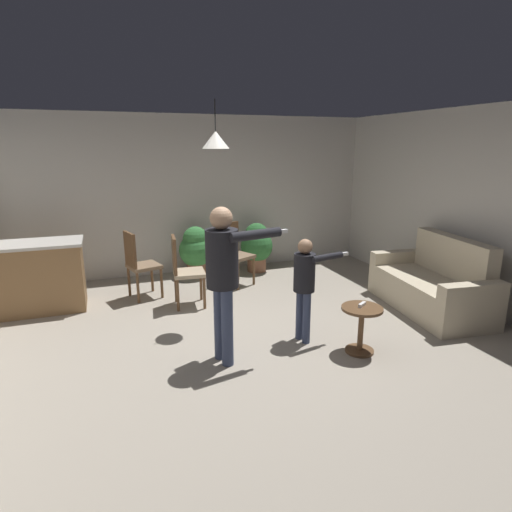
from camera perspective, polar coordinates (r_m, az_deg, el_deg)
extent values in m
plane|color=#9E9384|center=(4.90, 0.17, -11.80)|extent=(7.68, 7.68, 0.00)
cube|color=beige|center=(7.52, -8.28, 8.13)|extent=(6.40, 0.10, 2.70)
cube|color=beige|center=(6.31, 28.76, 5.25)|extent=(0.10, 6.40, 2.70)
cube|color=beige|center=(6.26, 22.21, -4.71)|extent=(1.02, 1.53, 0.45)
cube|color=beige|center=(6.32, 25.06, -0.11)|extent=(0.37, 1.45, 0.55)
cube|color=beige|center=(5.64, 26.99, -6.39)|extent=(0.87, 0.28, 0.63)
cube|color=beige|center=(6.88, 18.47, -1.90)|extent=(0.87, 0.28, 0.63)
cylinder|color=brown|center=(5.95, 29.04, -8.52)|extent=(0.05, 0.05, 0.06)
cylinder|color=brown|center=(7.12, 20.57, -3.93)|extent=(0.05, 0.05, 0.06)
cylinder|color=brown|center=(5.55, 23.96, -9.53)|extent=(0.05, 0.05, 0.06)
cylinder|color=brown|center=(6.79, 15.97, -4.43)|extent=(0.05, 0.05, 0.06)
cube|color=olive|center=(6.41, -27.54, -2.71)|extent=(1.20, 0.60, 0.91)
cube|color=beige|center=(6.30, -28.04, 1.43)|extent=(1.26, 0.66, 0.04)
cylinder|color=brown|center=(4.67, 14.12, -6.89)|extent=(0.44, 0.44, 0.03)
cylinder|color=brown|center=(4.77, 13.92, -9.80)|extent=(0.06, 0.06, 0.49)
cylinder|color=brown|center=(4.87, 13.75, -12.27)|extent=(0.31, 0.31, 0.03)
cylinder|color=#384260|center=(4.47, -4.92, -8.82)|extent=(0.12, 0.12, 0.82)
cylinder|color=#384260|center=(4.33, -3.89, -9.60)|extent=(0.12, 0.12, 0.82)
cylinder|color=black|center=(4.16, -4.60, -0.35)|extent=(0.32, 0.32, 0.58)
sphere|color=tan|center=(4.08, -4.71, 5.11)|extent=(0.22, 0.22, 0.22)
cylinder|color=black|center=(4.33, -5.72, -0.18)|extent=(0.10, 0.10, 0.55)
cylinder|color=black|center=(4.08, -0.04, 2.90)|extent=(0.55, 0.20, 0.10)
cube|color=white|center=(4.24, 3.47, 3.33)|extent=(0.13, 0.06, 0.04)
cylinder|color=#384260|center=(4.94, 5.91, -7.80)|extent=(0.09, 0.09, 0.61)
cylinder|color=#384260|center=(4.85, 6.83, -8.27)|extent=(0.09, 0.09, 0.61)
cylinder|color=black|center=(4.72, 6.54, -2.22)|extent=(0.24, 0.24, 0.43)
sphere|color=#9E7556|center=(4.65, 6.65, 1.29)|extent=(0.16, 0.16, 0.16)
cylinder|color=black|center=(4.83, 5.51, -2.06)|extent=(0.07, 0.07, 0.40)
cylinder|color=black|center=(4.70, 9.59, -0.13)|extent=(0.41, 0.15, 0.07)
cube|color=white|center=(4.85, 11.65, 0.24)|extent=(0.13, 0.06, 0.04)
cylinder|color=brown|center=(6.17, -10.74, -4.13)|extent=(0.04, 0.04, 0.45)
cylinder|color=brown|center=(5.83, -10.49, -5.24)|extent=(0.04, 0.04, 0.45)
cylinder|color=brown|center=(6.20, -7.42, -3.90)|extent=(0.04, 0.04, 0.45)
cylinder|color=brown|center=(5.86, -6.97, -4.99)|extent=(0.04, 0.04, 0.45)
cube|color=tan|center=(5.94, -9.00, -2.27)|extent=(0.46, 0.46, 0.05)
cube|color=brown|center=(5.85, -10.96, 0.18)|extent=(0.07, 0.38, 0.50)
cylinder|color=brown|center=(6.58, -16.73, -3.31)|extent=(0.04, 0.04, 0.45)
cylinder|color=brown|center=(6.26, -15.61, -4.16)|extent=(0.04, 0.04, 0.45)
cylinder|color=brown|center=(6.70, -13.84, -2.80)|extent=(0.04, 0.04, 0.45)
cylinder|color=brown|center=(6.38, -12.59, -3.60)|extent=(0.04, 0.04, 0.45)
cube|color=#7F664C|center=(6.41, -14.84, -1.33)|extent=(0.52, 0.52, 0.05)
cube|color=brown|center=(6.28, -16.61, 0.82)|extent=(0.14, 0.37, 0.50)
cylinder|color=brown|center=(7.06, -2.42, -1.48)|extent=(0.04, 0.04, 0.45)
cylinder|color=brown|center=(6.82, -4.59, -2.09)|extent=(0.04, 0.04, 0.45)
cylinder|color=brown|center=(6.81, -0.30, -2.06)|extent=(0.04, 0.04, 0.45)
cylinder|color=brown|center=(6.57, -2.47, -2.72)|extent=(0.04, 0.04, 0.45)
cube|color=#7F664C|center=(6.75, -2.47, -0.05)|extent=(0.56, 0.56, 0.05)
cube|color=brown|center=(6.82, -3.61, 2.47)|extent=(0.36, 0.21, 0.50)
cylinder|color=brown|center=(7.59, 0.09, -1.06)|extent=(0.33, 0.33, 0.26)
sphere|color=#2D6B33|center=(7.50, 0.09, 1.36)|extent=(0.57, 0.57, 0.57)
sphere|color=#2D6B33|center=(7.46, 0.09, 2.84)|extent=(0.43, 0.43, 0.43)
cylinder|color=brown|center=(7.35, -8.02, -1.73)|extent=(0.33, 0.33, 0.26)
sphere|color=#387F3D|center=(7.26, -8.11, 0.76)|extent=(0.57, 0.57, 0.57)
sphere|color=#387F3D|center=(7.22, -8.17, 2.29)|extent=(0.43, 0.43, 0.43)
cube|color=white|center=(4.69, 14.11, -6.37)|extent=(0.13, 0.10, 0.04)
cone|color=silver|center=(5.11, -5.46, 15.32)|extent=(0.32, 0.32, 0.20)
cylinder|color=black|center=(5.12, -5.54, 18.35)|extent=(0.01, 0.01, 0.36)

